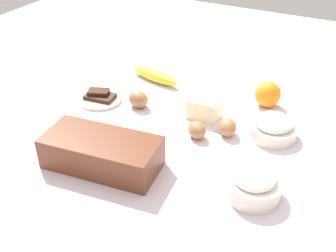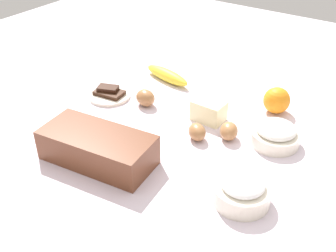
% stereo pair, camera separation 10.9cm
% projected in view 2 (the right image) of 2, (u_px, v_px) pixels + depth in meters
% --- Properties ---
extents(ground_plane, '(2.40, 2.40, 0.02)m').
position_uv_depth(ground_plane, '(168.00, 141.00, 1.12)').
color(ground_plane, silver).
extents(loaf_pan, '(0.29, 0.16, 0.08)m').
position_uv_depth(loaf_pan, '(98.00, 147.00, 1.01)').
color(loaf_pan, brown).
rests_on(loaf_pan, ground_plane).
extents(flour_bowl, '(0.13, 0.13, 0.06)m').
position_uv_depth(flour_bowl, '(275.00, 134.00, 1.08)').
color(flour_bowl, silver).
rests_on(flour_bowl, ground_plane).
extents(sugar_bowl, '(0.13, 0.13, 0.07)m').
position_uv_depth(sugar_bowl, '(242.00, 190.00, 0.89)').
color(sugar_bowl, silver).
rests_on(sugar_bowl, ground_plane).
extents(banana, '(0.20, 0.08, 0.04)m').
position_uv_depth(banana, '(167.00, 75.00, 1.39)').
color(banana, yellow).
rests_on(banana, ground_plane).
extents(orange_fruit, '(0.08, 0.08, 0.08)m').
position_uv_depth(orange_fruit, '(277.00, 100.00, 1.21)').
color(orange_fruit, orange).
rests_on(orange_fruit, ground_plane).
extents(butter_block, '(0.09, 0.07, 0.06)m').
position_uv_depth(butter_block, '(209.00, 111.00, 1.18)').
color(butter_block, '#F4EDB2').
rests_on(butter_block, ground_plane).
extents(egg_near_butter, '(0.07, 0.07, 0.04)m').
position_uv_depth(egg_near_butter, '(197.00, 132.00, 1.10)').
color(egg_near_butter, '#A26D42').
rests_on(egg_near_butter, ground_plane).
extents(egg_beside_bowl, '(0.08, 0.07, 0.05)m').
position_uv_depth(egg_beside_bowl, '(145.00, 98.00, 1.25)').
color(egg_beside_bowl, '#A16C41').
rests_on(egg_beside_bowl, ground_plane).
extents(egg_loose, '(0.07, 0.08, 0.05)m').
position_uv_depth(egg_loose, '(229.00, 131.00, 1.10)').
color(egg_loose, '#A67044').
rests_on(egg_loose, ground_plane).
extents(chocolate_plate, '(0.13, 0.13, 0.03)m').
position_uv_depth(chocolate_plate, '(109.00, 94.00, 1.30)').
color(chocolate_plate, silver).
rests_on(chocolate_plate, ground_plane).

